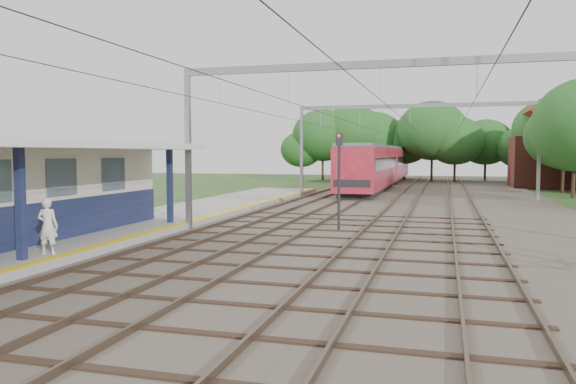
% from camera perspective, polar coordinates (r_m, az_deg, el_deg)
% --- Properties ---
extents(ground, '(160.00, 160.00, 0.00)m').
position_cam_1_polar(ground, '(9.81, -22.10, -16.56)').
color(ground, '#2D4C1E').
rests_on(ground, ground).
extents(ballast_bed, '(18.00, 90.00, 0.10)m').
position_cam_1_polar(ballast_bed, '(37.42, 12.95, -1.26)').
color(ballast_bed, '#473D33').
rests_on(ballast_bed, ground).
extents(platform, '(5.00, 52.00, 0.35)m').
position_cam_1_polar(platform, '(25.21, -16.15, -3.53)').
color(platform, gray).
rests_on(platform, ground).
extents(yellow_stripe, '(0.45, 52.00, 0.01)m').
position_cam_1_polar(yellow_stripe, '(24.08, -11.59, -3.36)').
color(yellow_stripe, yellow).
rests_on(yellow_stripe, platform).
extents(rail_tracks, '(11.80, 88.00, 0.15)m').
position_cam_1_polar(rail_tracks, '(37.61, 9.14, -1.00)').
color(rail_tracks, brown).
rests_on(rail_tracks, ballast_bed).
extents(catenary_system, '(17.22, 88.00, 7.00)m').
position_cam_1_polar(catenary_system, '(32.67, 11.62, 7.60)').
color(catenary_system, gray).
rests_on(catenary_system, ground).
extents(tree_band, '(31.72, 30.88, 8.82)m').
position_cam_1_polar(tree_band, '(64.40, 14.01, 5.20)').
color(tree_band, '#382619').
rests_on(tree_band, ground).
extents(house_far, '(8.00, 6.12, 8.66)m').
position_cam_1_polar(house_far, '(60.13, 25.52, 3.42)').
color(house_far, brown).
rests_on(house_far, ground).
extents(person, '(0.69, 0.51, 1.72)m').
position_cam_1_polar(person, '(18.37, -23.22, -3.19)').
color(person, silver).
rests_on(person, platform).
extents(train, '(3.07, 38.15, 4.02)m').
position_cam_1_polar(train, '(58.15, 9.50, 2.77)').
color(train, black).
rests_on(train, ballast_bed).
extents(signal_post, '(0.33, 0.29, 4.25)m').
position_cam_1_polar(signal_post, '(24.10, 5.21, 2.18)').
color(signal_post, black).
rests_on(signal_post, ground).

